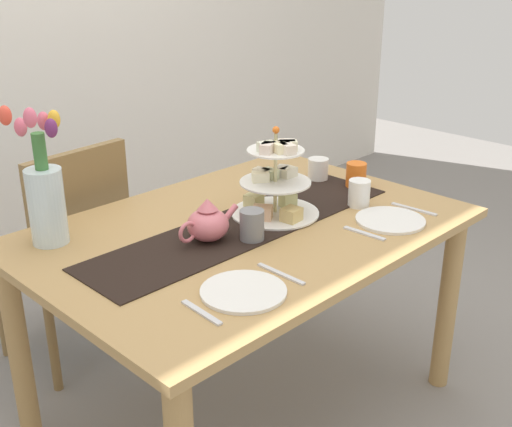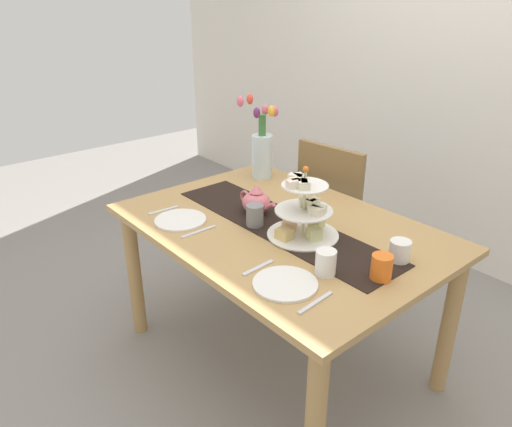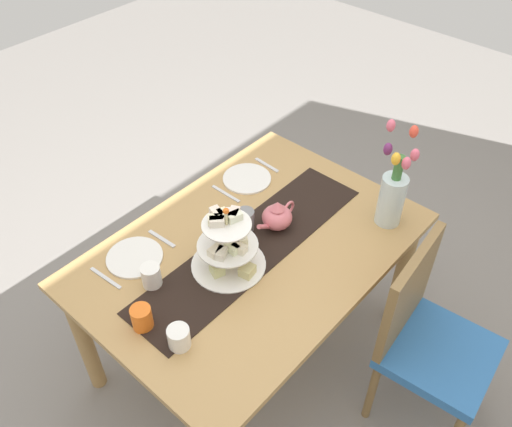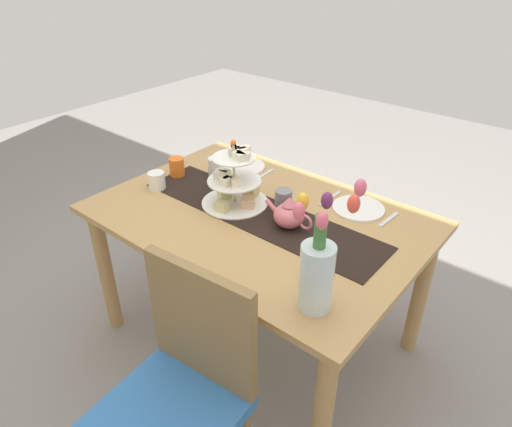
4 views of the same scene
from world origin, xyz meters
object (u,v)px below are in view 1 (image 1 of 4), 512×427
at_px(cream_jug, 318,169).
at_px(mug_grey, 252,225).
at_px(tiered_cake_stand, 275,185).
at_px(mug_orange, 356,175).
at_px(tulip_vase, 45,194).
at_px(dinner_plate_left, 243,291).
at_px(teapot, 208,223).
at_px(chair_left, 67,247).
at_px(fork_left, 202,312).
at_px(dining_table, 246,255).
at_px(mug_white_text, 359,193).
at_px(knife_right, 414,209).
at_px(knife_left, 281,274).
at_px(fork_right, 364,233).
at_px(dinner_plate_right, 390,220).

distance_m(cream_jug, mug_grey, 0.63).
xyz_separation_m(tiered_cake_stand, mug_orange, (0.42, -0.03, -0.06)).
relative_size(tulip_vase, mug_orange, 4.70).
xyz_separation_m(dinner_plate_left, mug_orange, (0.87, 0.28, 0.04)).
height_order(teapot, cream_jug, teapot).
bearing_deg(chair_left, tulip_vase, -122.98).
xyz_separation_m(teapot, fork_left, (-0.30, -0.31, -0.06)).
bearing_deg(dining_table, mug_white_text, -20.84).
relative_size(fork_left, knife_right, 0.88).
bearing_deg(tiered_cake_stand, chair_left, 119.07).
distance_m(dining_table, knife_left, 0.37).
height_order(fork_left, mug_white_text, mug_white_text).
bearing_deg(dining_table, tulip_vase, 146.82).
bearing_deg(tiered_cake_stand, fork_right, -75.42).
height_order(mug_white_text, mug_orange, same).
height_order(tulip_vase, knife_right, tulip_vase).
height_order(chair_left, cream_jug, chair_left).
distance_m(dinner_plate_left, fork_left, 0.15).
height_order(knife_left, dinner_plate_right, dinner_plate_right).
bearing_deg(fork_right, mug_grey, 141.86).
distance_m(cream_jug, dinner_plate_left, 0.95).
distance_m(dining_table, tulip_vase, 0.67).
relative_size(tiered_cake_stand, teapot, 1.28).
bearing_deg(knife_right, chair_left, 126.78).
distance_m(cream_jug, fork_left, 1.08).
xyz_separation_m(tiered_cake_stand, dinner_plate_left, (-0.45, -0.31, -0.10)).
bearing_deg(mug_white_text, dining_table, 159.16).
height_order(teapot, mug_grey, teapot).
bearing_deg(fork_left, fork_right, 0.00).
bearing_deg(mug_white_text, knife_left, -164.46).
xyz_separation_m(dining_table, knife_left, (-0.17, -0.31, 0.11)).
relative_size(dinner_plate_left, dinner_plate_right, 1.00).
xyz_separation_m(teapot, cream_jug, (0.68, 0.13, -0.02)).
xyz_separation_m(tulip_vase, fork_right, (0.73, -0.65, -0.16)).
relative_size(chair_left, dinner_plate_right, 3.96).
height_order(teapot, fork_right, teapot).
bearing_deg(fork_right, knife_left, 180.00).
relative_size(tulip_vase, mug_grey, 4.70).
bearing_deg(mug_orange, knife_left, -158.56).
xyz_separation_m(chair_left, dinner_plate_right, (0.63, -1.03, 0.23)).
height_order(dining_table, dinner_plate_right, dinner_plate_right).
bearing_deg(cream_jug, mug_orange, -78.20).
xyz_separation_m(cream_jug, fork_right, (-0.30, -0.44, -0.04)).
distance_m(teapot, mug_orange, 0.72).
xyz_separation_m(knife_left, dinner_plate_right, (0.53, 0.00, 0.00)).
relative_size(cream_jug, fork_right, 0.57).
relative_size(dining_table, fork_left, 9.35).
xyz_separation_m(tiered_cake_stand, mug_grey, (-0.20, -0.09, -0.06)).
distance_m(tiered_cake_stand, dinner_plate_left, 0.56).
distance_m(dinner_plate_left, dinner_plate_right, 0.68).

